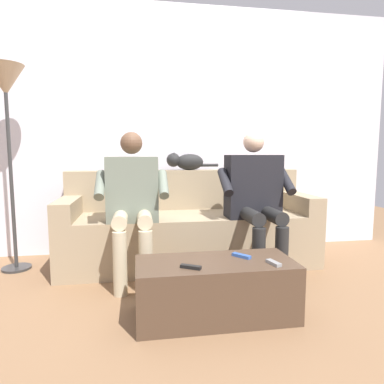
% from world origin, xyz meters
% --- Properties ---
extents(ground_plane, '(8.00, 8.00, 0.00)m').
position_xyz_m(ground_plane, '(0.00, 0.60, 0.00)').
color(ground_plane, '#846042').
extents(back_wall, '(4.45, 0.06, 2.46)m').
position_xyz_m(back_wall, '(0.00, -0.58, 1.23)').
color(back_wall, silver).
rests_on(back_wall, ground).
extents(couch, '(2.25, 0.75, 0.84)m').
position_xyz_m(couch, '(0.00, -0.13, 0.31)').
color(couch, '#9E896B').
rests_on(couch, ground).
extents(coffee_table, '(0.96, 0.42, 0.35)m').
position_xyz_m(coffee_table, '(0.00, 0.95, 0.18)').
color(coffee_table, '#4C3828').
rests_on(coffee_table, ground).
extents(person_left_seated, '(0.60, 0.58, 1.18)m').
position_xyz_m(person_left_seated, '(-0.50, 0.24, 0.67)').
color(person_left_seated, black).
rests_on(person_left_seated, ground).
extents(person_right_seated, '(0.56, 0.54, 1.17)m').
position_xyz_m(person_right_seated, '(0.50, 0.23, 0.66)').
color(person_right_seated, slate).
rests_on(person_right_seated, ground).
extents(cat_on_backrest, '(0.51, 0.13, 0.17)m').
position_xyz_m(cat_on_backrest, '(-0.00, -0.38, 0.92)').
color(cat_on_backrest, black).
rests_on(cat_on_backrest, couch).
extents(remote_gray, '(0.06, 0.12, 0.02)m').
position_xyz_m(remote_gray, '(-0.32, 1.06, 0.36)').
color(remote_gray, gray).
rests_on(remote_gray, coffee_table).
extents(remote_blue, '(0.11, 0.12, 0.02)m').
position_xyz_m(remote_blue, '(-0.18, 0.90, 0.36)').
color(remote_blue, '#3860B7').
rests_on(remote_blue, coffee_table).
extents(remote_black, '(0.12, 0.09, 0.02)m').
position_xyz_m(remote_black, '(0.17, 1.05, 0.36)').
color(remote_black, black).
rests_on(remote_black, coffee_table).
extents(floor_lamp, '(0.31, 0.31, 1.72)m').
position_xyz_m(floor_lamp, '(1.51, -0.15, 1.48)').
color(floor_lamp, '#2D2D2D').
rests_on(floor_lamp, ground).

